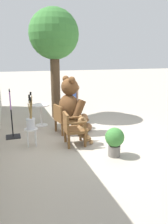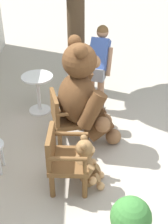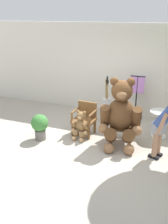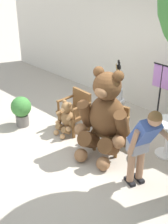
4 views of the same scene
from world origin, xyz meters
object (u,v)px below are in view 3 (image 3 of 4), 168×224
at_px(white_stool, 106,110).
at_px(brush_bucket, 106,100).
at_px(potted_plant, 40,125).
at_px(wooden_chair_right, 121,123).
at_px(teddy_bear_small, 81,125).
at_px(clothing_display_stand, 136,97).
at_px(person_visitor, 165,122).
at_px(round_side_table, 160,121).
at_px(wooden_chair_left, 85,118).
at_px(teddy_bear_large, 121,114).

bearing_deg(white_stool, brush_bucket, -65.23).
bearing_deg(potted_plant, wooden_chair_right, 20.22).
bearing_deg(teddy_bear_small, clothing_display_stand, 57.58).
relative_size(person_visitor, clothing_display_stand, 1.11).
bearing_deg(white_stool, person_visitor, -42.27).
xyz_separation_m(person_visitor, white_stool, (-1.74, 1.58, -0.55)).
distance_m(potted_plant, clothing_display_stand, 3.01).
xyz_separation_m(wooden_chair_right, person_visitor, (1.06, -0.57, 0.44)).
bearing_deg(brush_bucket, wooden_chair_right, -56.02).
bearing_deg(brush_bucket, round_side_table, -17.06).
height_order(wooden_chair_left, clothing_display_stand, clothing_display_stand).
xyz_separation_m(wooden_chair_left, wooden_chair_right, (0.98, -0.00, 0.00)).
relative_size(teddy_bear_large, clothing_display_stand, 1.24).
distance_m(wooden_chair_left, round_side_table, 1.96).
xyz_separation_m(wooden_chair_right, round_side_table, (0.91, 0.52, -0.01)).
height_order(white_stool, brush_bucket, brush_bucket).
height_order(teddy_bear_large, brush_bucket, teddy_bear_large).
xyz_separation_m(teddy_bear_small, potted_plant, (-0.95, -0.43, 0.03)).
bearing_deg(wooden_chair_left, wooden_chair_right, -0.07).
relative_size(white_stool, clothing_display_stand, 0.34).
relative_size(teddy_bear_small, white_stool, 1.65).
height_order(teddy_bear_large, round_side_table, teddy_bear_large).
height_order(white_stool, potted_plant, potted_plant).
distance_m(white_stool, clothing_display_stand, 0.98).
bearing_deg(brush_bucket, potted_plant, -126.19).
bearing_deg(teddy_bear_large, potted_plant, -167.27).
distance_m(round_side_table, potted_plant, 3.11).
bearing_deg(round_side_table, brush_bucket, 162.94).
height_order(wooden_chair_right, teddy_bear_large, teddy_bear_large).
relative_size(wooden_chair_left, white_stool, 1.87).
bearing_deg(wooden_chair_left, potted_plant, -143.24).
bearing_deg(teddy_bear_large, teddy_bear_small, -179.34).
bearing_deg(white_stool, clothing_display_stand, 29.16).
distance_m(teddy_bear_large, potted_plant, 2.07).
relative_size(teddy_bear_large, person_visitor, 1.12).
xyz_separation_m(wooden_chair_left, teddy_bear_small, (-0.01, -0.28, -0.09)).
bearing_deg(teddy_bear_small, person_visitor, -8.06).
distance_m(white_stool, round_side_table, 1.67).
height_order(brush_bucket, potted_plant, brush_bucket).
relative_size(wooden_chair_right, white_stool, 1.87).
xyz_separation_m(wooden_chair_left, brush_bucket, (0.30, 1.01, 0.21)).
xyz_separation_m(white_stool, brush_bucket, (0.00, -0.00, 0.31)).
relative_size(teddy_bear_large, potted_plant, 2.49).
bearing_deg(brush_bucket, wooden_chair_left, -106.72).
bearing_deg(wooden_chair_left, white_stool, 73.41).
height_order(white_stool, round_side_table, round_side_table).
xyz_separation_m(white_stool, potted_plant, (-1.26, -1.73, 0.04)).
distance_m(wooden_chair_left, teddy_bear_small, 0.30).
bearing_deg(clothing_display_stand, person_visitor, -64.98).
relative_size(wooden_chair_left, person_visitor, 0.57).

